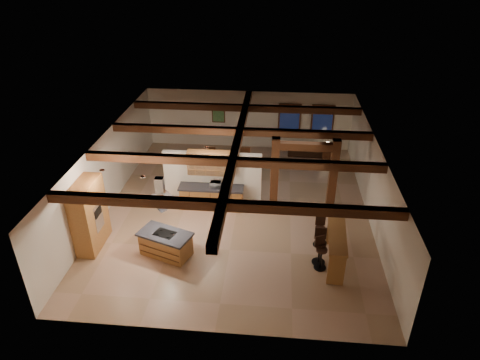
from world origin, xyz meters
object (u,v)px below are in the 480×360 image
object	(u,v)px
kitchen_island	(166,244)
bar_counter	(336,243)
sofa	(307,150)
dining_table	(228,172)

from	to	relation	value
kitchen_island	bar_counter	xyz separation A→B (m)	(5.52, 0.06, 0.36)
kitchen_island	sofa	xyz separation A→B (m)	(5.01, 8.14, -0.15)
dining_table	bar_counter	size ratio (longest dim) A/B	0.87
bar_counter	dining_table	bearing A→B (deg)	127.97
kitchen_island	dining_table	world-z (taller)	kitchen_island
dining_table	sofa	distance (m)	4.57
dining_table	bar_counter	xyz separation A→B (m)	(4.09, -5.25, 0.44)
kitchen_island	bar_counter	bearing A→B (deg)	0.67
kitchen_island	sofa	world-z (taller)	kitchen_island
kitchen_island	sofa	size ratio (longest dim) A/B	1.02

